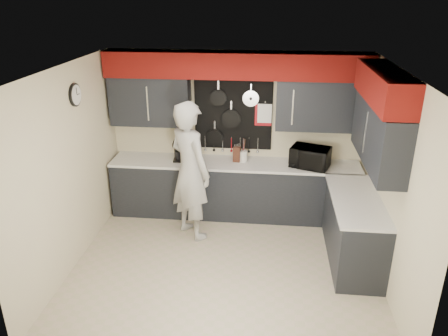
# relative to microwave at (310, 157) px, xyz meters

# --- Properties ---
(ground) EXTENTS (4.00, 4.00, 0.00)m
(ground) POSITION_rel_microwave_xyz_m (-1.15, -1.38, -1.08)
(ground) COLOR #BBA991
(ground) RESTS_ON ground
(back_wall_assembly) EXTENTS (4.00, 0.36, 2.60)m
(back_wall_assembly) POSITION_rel_microwave_xyz_m (-1.14, 0.22, 0.93)
(back_wall_assembly) COLOR beige
(back_wall_assembly) RESTS_ON ground
(right_wall_assembly) EXTENTS (0.36, 3.50, 2.60)m
(right_wall_assembly) POSITION_rel_microwave_xyz_m (0.70, -1.11, 0.87)
(right_wall_assembly) COLOR beige
(right_wall_assembly) RESTS_ON ground
(left_wall_assembly) EXTENTS (0.05, 3.50, 2.60)m
(left_wall_assembly) POSITION_rel_microwave_xyz_m (-3.15, -1.36, 0.26)
(left_wall_assembly) COLOR beige
(left_wall_assembly) RESTS_ON ground
(base_cabinets) EXTENTS (3.95, 2.20, 0.92)m
(base_cabinets) POSITION_rel_microwave_xyz_m (-0.66, -0.25, -0.62)
(base_cabinets) COLOR black
(base_cabinets) RESTS_ON ground
(microwave) EXTENTS (0.66, 0.55, 0.31)m
(microwave) POSITION_rel_microwave_xyz_m (0.00, 0.00, 0.00)
(microwave) COLOR black
(microwave) RESTS_ON base_cabinets
(knife_block) EXTENTS (0.12, 0.12, 0.24)m
(knife_block) POSITION_rel_microwave_xyz_m (-1.12, 0.11, -0.04)
(knife_block) COLOR #391A12
(knife_block) RESTS_ON base_cabinets
(utensil_crock) EXTENTS (0.13, 0.13, 0.17)m
(utensil_crock) POSITION_rel_microwave_xyz_m (-1.02, 0.14, -0.07)
(utensil_crock) COLOR silver
(utensil_crock) RESTS_ON base_cabinets
(coffee_maker) EXTENTS (0.19, 0.22, 0.31)m
(coffee_maker) POSITION_rel_microwave_xyz_m (-2.03, 0.07, 0.00)
(coffee_maker) COLOR black
(coffee_maker) RESTS_ON base_cabinets
(person) EXTENTS (0.88, 0.87, 2.05)m
(person) POSITION_rel_microwave_xyz_m (-1.73, -0.61, -0.05)
(person) COLOR #ACACA9
(person) RESTS_ON ground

